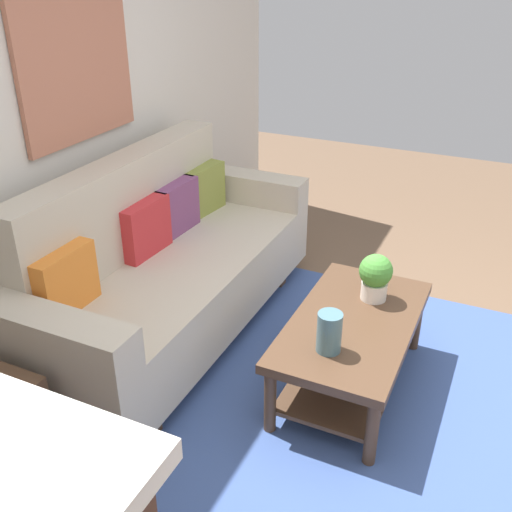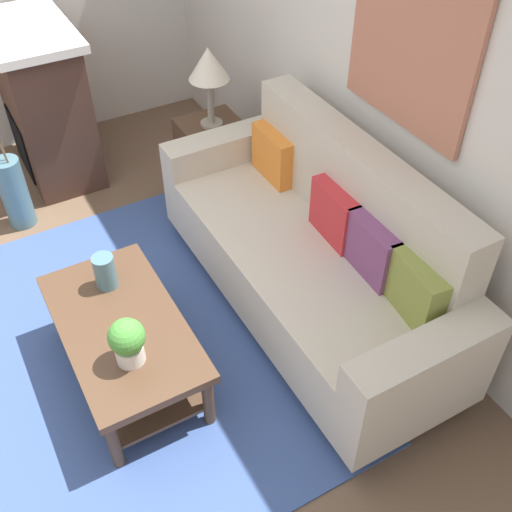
{
  "view_description": "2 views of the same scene",
  "coord_description": "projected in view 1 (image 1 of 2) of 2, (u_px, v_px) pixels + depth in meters",
  "views": [
    {
      "loc": [
        -2.33,
        -0.18,
        2.12
      ],
      "look_at": [
        0.25,
        1.02,
        0.64
      ],
      "focal_mm": 41.44,
      "sensor_mm": 36.0,
      "label": 1
    },
    {
      "loc": [
        2.33,
        0.03,
        2.81
      ],
      "look_at": [
        0.29,
        1.17,
        0.66
      ],
      "focal_mm": 42.74,
      "sensor_mm": 36.0,
      "label": 2
    }
  ],
  "objects": [
    {
      "name": "ground_plane",
      "position": [
        421.0,
        431.0,
        2.92
      ],
      "size": [
        9.17,
        9.17,
        0.0
      ],
      "primitive_type": "plane",
      "color": "brown"
    },
    {
      "name": "wall_back",
      "position": [
        44.0,
        114.0,
        3.1
      ],
      "size": [
        5.17,
        0.1,
        2.7
      ],
      "primitive_type": "cube",
      "color": "silver",
      "rests_on": "ground_plane"
    },
    {
      "name": "area_rug",
      "position": [
        325.0,
        401.0,
        3.11
      ],
      "size": [
        2.59,
        2.03,
        0.01
      ],
      "primitive_type": "cube",
      "color": "#3D5693",
      "rests_on": "ground_plane"
    },
    {
      "name": "couch",
      "position": [
        166.0,
        270.0,
        3.5
      ],
      "size": [
        2.2,
        0.84,
        1.08
      ],
      "color": "beige",
      "rests_on": "ground_plane"
    },
    {
      "name": "throw_pillow_orange",
      "position": [
        65.0,
        281.0,
        2.88
      ],
      "size": [
        0.36,
        0.12,
        0.32
      ],
      "primitive_type": "cube",
      "rotation": [
        0.0,
        0.0,
        0.0
      ],
      "color": "orange",
      "rests_on": "couch"
    },
    {
      "name": "throw_pillow_crimson",
      "position": [
        145.0,
        228.0,
        3.43
      ],
      "size": [
        0.37,
        0.14,
        0.32
      ],
      "primitive_type": "cube",
      "rotation": [
        0.0,
        0.0,
        -0.05
      ],
      "color": "red",
      "rests_on": "couch"
    },
    {
      "name": "throw_pillow_plum",
      "position": [
        176.0,
        207.0,
        3.71
      ],
      "size": [
        0.37,
        0.14,
        0.32
      ],
      "primitive_type": "cube",
      "rotation": [
        0.0,
        0.0,
        -0.05
      ],
      "color": "#7A4270",
      "rests_on": "couch"
    },
    {
      "name": "throw_pillow_olive",
      "position": [
        203.0,
        190.0,
        3.98
      ],
      "size": [
        0.37,
        0.16,
        0.32
      ],
      "primitive_type": "cube",
      "rotation": [
        0.0,
        0.0,
        -0.12
      ],
      "color": "olive",
      "rests_on": "couch"
    },
    {
      "name": "coffee_table",
      "position": [
        352.0,
        338.0,
        3.08
      ],
      "size": [
        1.1,
        0.6,
        0.43
      ],
      "color": "#513826",
      "rests_on": "ground_plane"
    },
    {
      "name": "tabletop_vase",
      "position": [
        329.0,
        332.0,
        2.76
      ],
      "size": [
        0.12,
        0.12,
        0.2
      ],
      "primitive_type": "cylinder",
      "color": "slate",
      "rests_on": "coffee_table"
    },
    {
      "name": "potted_plant_tabletop",
      "position": [
        375.0,
        276.0,
        3.15
      ],
      "size": [
        0.18,
        0.18,
        0.26
      ],
      "color": "white",
      "rests_on": "coffee_table"
    },
    {
      "name": "framed_painting",
      "position": [
        76.0,
        62.0,
        3.14
      ],
      "size": [
        0.87,
        0.03,
        0.83
      ],
      "primitive_type": "cube",
      "color": "#B77056"
    }
  ]
}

